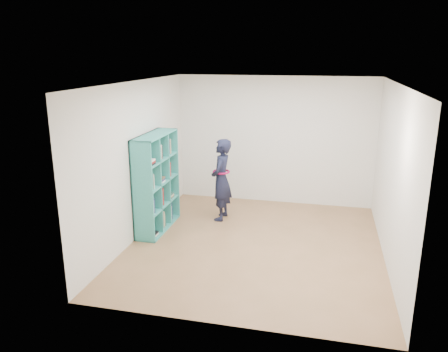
# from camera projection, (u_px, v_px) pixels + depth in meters

# --- Properties ---
(floor) EXTENTS (4.50, 4.50, 0.00)m
(floor) POSITION_uv_depth(u_px,v_px,m) (255.00, 245.00, 7.14)
(floor) COLOR olive
(floor) RESTS_ON ground
(ceiling) EXTENTS (4.50, 4.50, 0.00)m
(ceiling) POSITION_uv_depth(u_px,v_px,m) (259.00, 83.00, 6.43)
(ceiling) COLOR white
(ceiling) RESTS_ON wall_back
(wall_left) EXTENTS (0.02, 4.50, 2.60)m
(wall_left) POSITION_uv_depth(u_px,v_px,m) (137.00, 161.00, 7.23)
(wall_left) COLOR white
(wall_left) RESTS_ON floor
(wall_right) EXTENTS (0.02, 4.50, 2.60)m
(wall_right) POSITION_uv_depth(u_px,v_px,m) (393.00, 176.00, 6.34)
(wall_right) COLOR white
(wall_right) RESTS_ON floor
(wall_back) EXTENTS (4.00, 0.02, 2.60)m
(wall_back) POSITION_uv_depth(u_px,v_px,m) (274.00, 141.00, 8.89)
(wall_back) COLOR white
(wall_back) RESTS_ON floor
(wall_front) EXTENTS (4.00, 0.02, 2.60)m
(wall_front) POSITION_uv_depth(u_px,v_px,m) (223.00, 220.00, 4.68)
(wall_front) COLOR white
(wall_front) RESTS_ON floor
(bookshelf) EXTENTS (0.37, 1.28, 1.70)m
(bookshelf) POSITION_uv_depth(u_px,v_px,m) (155.00, 184.00, 7.61)
(bookshelf) COLOR teal
(bookshelf) RESTS_ON floor
(person) EXTENTS (0.37, 0.56, 1.53)m
(person) POSITION_uv_depth(u_px,v_px,m) (221.00, 180.00, 8.06)
(person) COLOR black
(person) RESTS_ON floor
(smartphone) EXTENTS (0.02, 0.09, 0.13)m
(smartphone) POSITION_uv_depth(u_px,v_px,m) (215.00, 173.00, 8.16)
(smartphone) COLOR silver
(smartphone) RESTS_ON person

